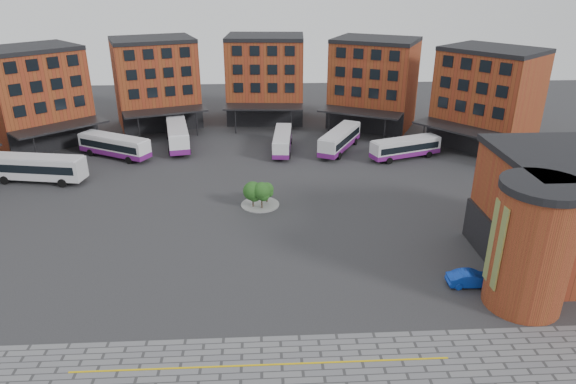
{
  "coord_description": "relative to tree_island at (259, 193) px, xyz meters",
  "views": [
    {
      "loc": [
        2.33,
        -41.5,
        24.96
      ],
      "look_at": [
        4.91,
        6.42,
        4.0
      ],
      "focal_mm": 32.0,
      "sensor_mm": 36.0,
      "label": 1
    }
  ],
  "objects": [
    {
      "name": "main_building",
      "position": [
        -6.67,
        26.77,
        5.44
      ],
      "size": [
        94.14,
        42.48,
        14.6
      ],
      "color": "brown",
      "rests_on": "ground"
    },
    {
      "name": "bus_e",
      "position": [
        12.0,
        19.15,
        -0.04
      ],
      "size": [
        7.71,
        11.31,
        3.22
      ],
      "rotation": [
        0.0,
        0.0,
        -0.49
      ],
      "color": "silver",
      "rests_on": "ground"
    },
    {
      "name": "bus_d",
      "position": [
        3.49,
        19.38,
        -0.21
      ],
      "size": [
        3.33,
        10.52,
        2.91
      ],
      "rotation": [
        0.0,
        0.0,
        -0.09
      ],
      "color": "silver",
      "rests_on": "ground"
    },
    {
      "name": "ground",
      "position": [
        -1.9,
        -11.48,
        -1.78
      ],
      "size": [
        160.0,
        160.0,
        0.0
      ],
      "primitive_type": "plane",
      "color": "#28282B",
      "rests_on": "ground"
    },
    {
      "name": "bus_b",
      "position": [
        -20.61,
        17.99,
        -0.06
      ],
      "size": [
        11.13,
        7.78,
        3.18
      ],
      "rotation": [
        0.0,
        0.0,
        1.06
      ],
      "color": "white",
      "rests_on": "ground"
    },
    {
      "name": "bus_f",
      "position": [
        20.84,
        15.3,
        -0.19
      ],
      "size": [
        10.67,
        5.79,
        2.95
      ],
      "rotation": [
        0.0,
        0.0,
        -1.23
      ],
      "color": "silver",
      "rests_on": "ground"
    },
    {
      "name": "bus_a",
      "position": [
        -27.95,
        9.11,
        0.24
      ],
      "size": [
        12.35,
        4.83,
        3.41
      ],
      "rotation": [
        0.0,
        0.0,
        1.39
      ],
      "color": "silver",
      "rests_on": "ground"
    },
    {
      "name": "blue_car",
      "position": [
        18.06,
        -16.79,
        -1.1
      ],
      "size": [
        4.18,
        1.53,
        1.37
      ],
      "primitive_type": "imported",
      "rotation": [
        0.0,
        0.0,
        1.55
      ],
      "color": "#0E37B6",
      "rests_on": "ground"
    },
    {
      "name": "bus_c",
      "position": [
        -12.31,
        22.6,
        0.13
      ],
      "size": [
        5.22,
        12.88,
        3.54
      ],
      "rotation": [
        0.0,
        0.0,
        0.19
      ],
      "color": "white",
      "rests_on": "ground"
    },
    {
      "name": "yellow_line",
      "position": [
        0.1,
        -25.48,
        -1.75
      ],
      "size": [
        26.0,
        0.15,
        0.02
      ],
      "primitive_type": "cube",
      "color": "gold",
      "rests_on": "paving_zone"
    },
    {
      "name": "tree_island",
      "position": [
        0.0,
        0.0,
        0.0
      ],
      "size": [
        4.4,
        4.4,
        3.2
      ],
      "color": "gray",
      "rests_on": "ground"
    },
    {
      "name": "east_building",
      "position": [
        26.81,
        -14.54,
        3.51
      ],
      "size": [
        17.4,
        15.4,
        10.6
      ],
      "color": "brown",
      "rests_on": "ground"
    }
  ]
}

